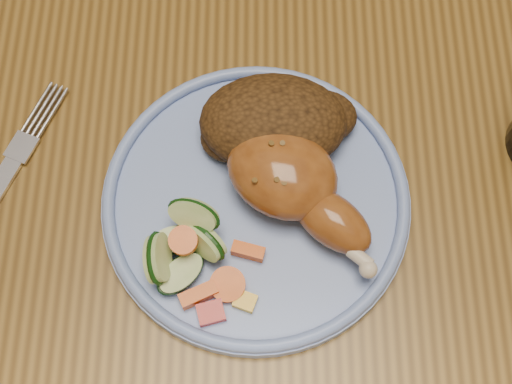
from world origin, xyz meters
TOP-DOWN VIEW (x-y plane):
  - ground at (0.00, 0.00)m, footprint 4.00×4.00m
  - dining_table at (0.00, 0.00)m, footprint 0.90×1.40m
  - plate at (-0.01, -0.11)m, footprint 0.24×0.24m
  - plate_rim at (-0.01, -0.11)m, footprint 0.24×0.24m
  - chicken_leg at (0.02, -0.10)m, footprint 0.13×0.14m
  - rice_pilaf at (0.00, -0.05)m, footprint 0.13×0.09m
  - vegetable_pile at (-0.06, -0.15)m, footprint 0.10×0.10m

SIDE VIEW (x-z plane):
  - ground at x=0.00m, z-range 0.00..0.00m
  - dining_table at x=0.00m, z-range 0.29..1.04m
  - plate at x=-0.01m, z-range 0.75..0.76m
  - plate_rim at x=-0.01m, z-range 0.76..0.77m
  - vegetable_pile at x=-0.06m, z-range 0.75..0.80m
  - rice_pilaf at x=0.00m, z-range 0.76..0.81m
  - chicken_leg at x=0.02m, z-range 0.76..0.81m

